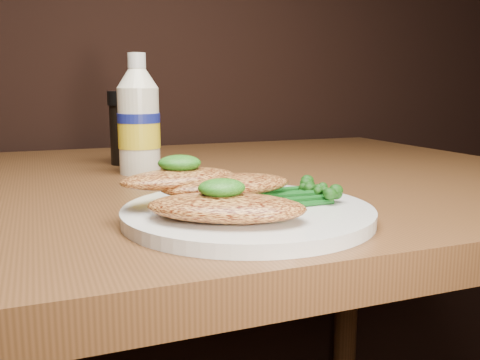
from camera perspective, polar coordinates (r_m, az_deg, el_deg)
name	(u,v)px	position (r m, az deg, el deg)	size (l,w,h in m)	color
plate	(248,213)	(0.51, 0.87, -3.64)	(0.24, 0.24, 0.01)	silver
chicken_front	(226,207)	(0.46, -1.54, -3.00)	(0.14, 0.08, 0.02)	#D18B42
chicken_mid	(226,185)	(0.52, -1.49, -0.55)	(0.13, 0.07, 0.02)	#D18B42
chicken_back	(179,178)	(0.52, -6.65, 0.16)	(0.12, 0.06, 0.02)	#D18B42
pesto_front	(222,188)	(0.46, -2.01, -0.85)	(0.04, 0.04, 0.02)	#0C3507
pesto_back	(179,163)	(0.52, -6.62, 1.84)	(0.04, 0.04, 0.02)	#0C3507
broccolini_bundle	(287,194)	(0.53, 5.12, -1.49)	(0.11, 0.09, 0.02)	#104C16
mayo_bottle	(138,114)	(0.79, -11.01, 7.07)	(0.06, 0.06, 0.18)	white
pepper_grinder	(124,128)	(0.89, -12.56, 5.55)	(0.05, 0.05, 0.12)	black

